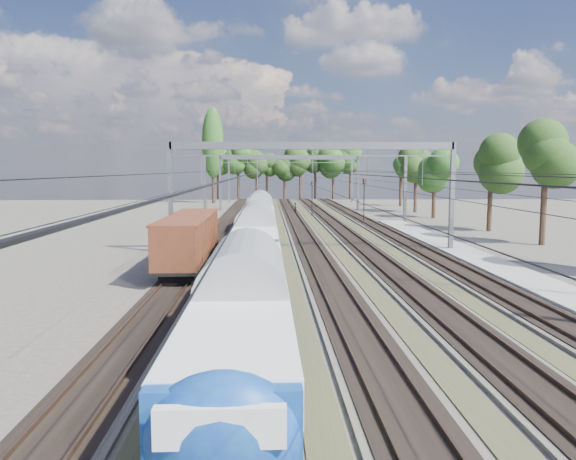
{
  "coord_description": "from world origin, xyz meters",
  "views": [
    {
      "loc": [
        -3.7,
        -15.6,
        6.82
      ],
      "look_at": [
        -2.33,
        21.35,
        2.8
      ],
      "focal_mm": 35.0,
      "sensor_mm": 36.0,
      "label": 1
    }
  ],
  "objects_px": {
    "freight_boxcar": "(189,238)",
    "signal_far": "(364,195)",
    "emu_train": "(256,230)",
    "signal_near": "(312,194)",
    "worker": "(295,208)"
  },
  "relations": [
    {
      "from": "emu_train",
      "to": "freight_boxcar",
      "type": "distance_m",
      "value": 4.8
    },
    {
      "from": "freight_boxcar",
      "to": "signal_far",
      "type": "relative_size",
      "value": 2.43
    },
    {
      "from": "emu_train",
      "to": "worker",
      "type": "relative_size",
      "value": 36.81
    },
    {
      "from": "signal_far",
      "to": "signal_near",
      "type": "bearing_deg",
      "value": 93.49
    },
    {
      "from": "freight_boxcar",
      "to": "signal_far",
      "type": "bearing_deg",
      "value": 61.25
    },
    {
      "from": "emu_train",
      "to": "worker",
      "type": "bearing_deg",
      "value": 83.65
    },
    {
      "from": "worker",
      "to": "signal_far",
      "type": "xyz_separation_m",
      "value": [
        7.78,
        -16.12,
        2.73
      ]
    },
    {
      "from": "signal_near",
      "to": "emu_train",
      "type": "bearing_deg",
      "value": -106.87
    },
    {
      "from": "emu_train",
      "to": "signal_far",
      "type": "distance_m",
      "value": 32.81
    },
    {
      "from": "worker",
      "to": "freight_boxcar",
      "type": "bearing_deg",
      "value": 170.78
    },
    {
      "from": "emu_train",
      "to": "freight_boxcar",
      "type": "height_order",
      "value": "emu_train"
    },
    {
      "from": "signal_far",
      "to": "freight_boxcar",
      "type": "bearing_deg",
      "value": -143.38
    },
    {
      "from": "emu_train",
      "to": "signal_far",
      "type": "bearing_deg",
      "value": 66.79
    },
    {
      "from": "worker",
      "to": "signal_near",
      "type": "distance_m",
      "value": 6.35
    },
    {
      "from": "signal_near",
      "to": "signal_far",
      "type": "height_order",
      "value": "signal_far"
    }
  ]
}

